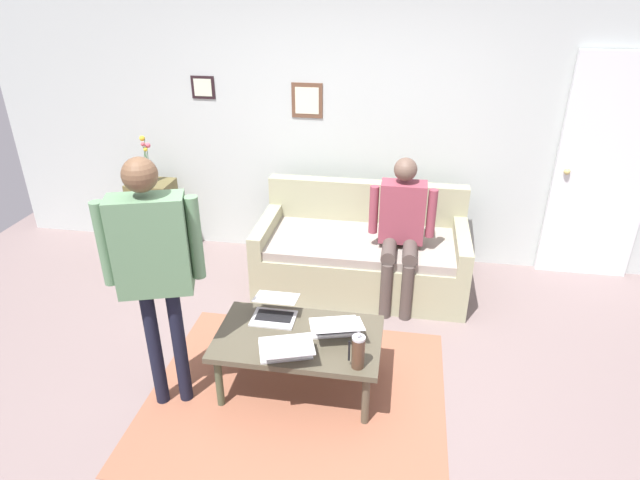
{
  "coord_description": "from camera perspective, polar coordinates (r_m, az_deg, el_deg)",
  "views": [
    {
      "loc": [
        -0.58,
        2.75,
        2.6
      ],
      "look_at": [
        0.02,
        -0.8,
        0.8
      ],
      "focal_mm": 29.99,
      "sensor_mm": 36.0,
      "label": 1
    }
  ],
  "objects": [
    {
      "name": "coffee_table",
      "position": [
        3.65,
        -2.31,
        -10.76
      ],
      "size": [
        1.11,
        0.66,
        0.43
      ],
      "color": "#4C4636",
      "rests_on": "ground_plane"
    },
    {
      "name": "area_rug",
      "position": [
        3.82,
        -2.52,
        -16.22
      ],
      "size": [
        2.01,
        1.71,
        0.01
      ],
      "primitive_type": "cube",
      "color": "#905740",
      "rests_on": "ground_plane"
    },
    {
      "name": "laptop_right",
      "position": [
        3.45,
        -3.67,
        -11.47
      ],
      "size": [
        0.43,
        0.43,
        0.13
      ],
      "color": "silver",
      "rests_on": "coffee_table"
    },
    {
      "name": "laptop_center",
      "position": [
        3.63,
        1.68,
        -9.19
      ],
      "size": [
        0.42,
        0.44,
        0.15
      ],
      "color": "silver",
      "rests_on": "coffee_table"
    },
    {
      "name": "laptop_left",
      "position": [
        3.79,
        -4.86,
        -7.55
      ],
      "size": [
        0.3,
        0.31,
        0.14
      ],
      "color": "silver",
      "rests_on": "coffee_table"
    },
    {
      "name": "person_standing",
      "position": [
        3.31,
        -17.41,
        -1.8
      ],
      "size": [
        0.59,
        0.32,
        1.71
      ],
      "color": "black",
      "rests_on": "ground_plane"
    },
    {
      "name": "person_seated",
      "position": [
        4.49,
        8.68,
        1.6
      ],
      "size": [
        0.55,
        0.51,
        1.28
      ],
      "color": "#4A3F3B",
      "rests_on": "ground_plane"
    },
    {
      "name": "interior_door",
      "position": [
        5.39,
        27.97,
        6.47
      ],
      "size": [
        0.82,
        0.09,
        2.05
      ],
      "color": "silver",
      "rests_on": "ground_plane"
    },
    {
      "name": "flower_vase",
      "position": [
        5.48,
        -17.92,
        7.54
      ],
      "size": [
        0.1,
        0.1,
        0.45
      ],
      "color": "#3D5C88",
      "rests_on": "side_shelf"
    },
    {
      "name": "french_press",
      "position": [
        3.32,
        4.09,
        -11.8
      ],
      "size": [
        0.1,
        0.08,
        0.25
      ],
      "color": "#4C3323",
      "rests_on": "coffee_table"
    },
    {
      "name": "couch",
      "position": [
        4.89,
        4.45,
        -1.5
      ],
      "size": [
        1.85,
        0.92,
        0.88
      ],
      "color": "#9F9E7C",
      "rests_on": "ground_plane"
    },
    {
      "name": "side_shelf",
      "position": [
        5.67,
        -17.16,
        2.31
      ],
      "size": [
        0.42,
        0.32,
        0.77
      ],
      "color": "brown",
      "rests_on": "ground_plane"
    },
    {
      "name": "ground_plane",
      "position": [
        3.83,
        -1.79,
        -16.22
      ],
      "size": [
        7.68,
        7.68,
        0.0
      ],
      "primitive_type": "plane",
      "color": "slate"
    },
    {
      "name": "back_wall",
      "position": [
        5.14,
        2.85,
        12.48
      ],
      "size": [
        7.04,
        0.11,
        2.7
      ],
      "color": "silver",
      "rests_on": "ground_plane"
    }
  ]
}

